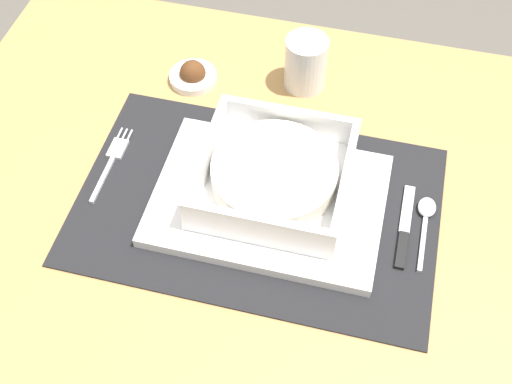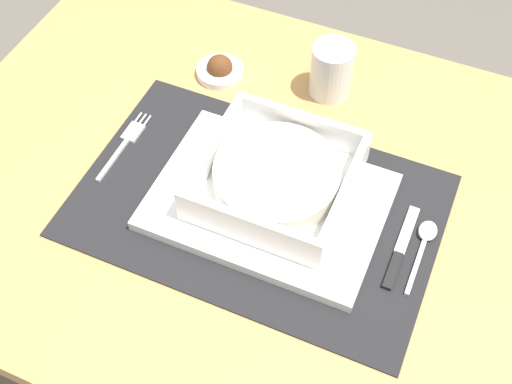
{
  "view_description": "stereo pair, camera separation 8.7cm",
  "coord_description": "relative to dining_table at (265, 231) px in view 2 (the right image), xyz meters",
  "views": [
    {
      "loc": [
        0.12,
        -0.54,
        1.44
      ],
      "look_at": [
        -0.0,
        -0.03,
        0.74
      ],
      "focal_mm": 46.66,
      "sensor_mm": 36.0,
      "label": 1
    },
    {
      "loc": [
        0.21,
        -0.51,
        1.44
      ],
      "look_at": [
        -0.0,
        -0.03,
        0.74
      ],
      "focal_mm": 46.66,
      "sensor_mm": 36.0,
      "label": 2
    }
  ],
  "objects": [
    {
      "name": "ground_plane",
      "position": [
        0.0,
        0.0,
        -0.61
      ],
      "size": [
        6.0,
        6.0,
        0.0
      ],
      "primitive_type": "plane",
      "color": "#59544C"
    },
    {
      "name": "dining_table",
      "position": [
        0.0,
        0.0,
        0.0
      ],
      "size": [
        0.98,
        0.71,
        0.71
      ],
      "color": "#B2844C",
      "rests_on": "ground"
    },
    {
      "name": "placemat",
      "position": [
        -0.0,
        -0.03,
        0.1
      ],
      "size": [
        0.48,
        0.31,
        0.0
      ],
      "primitive_type": "cube",
      "color": "black",
      "rests_on": "dining_table"
    },
    {
      "name": "serving_plate",
      "position": [
        0.01,
        -0.02,
        0.11
      ],
      "size": [
        0.3,
        0.22,
        0.02
      ],
      "primitive_type": "cube",
      "color": "white",
      "rests_on": "placemat"
    },
    {
      "name": "porridge_bowl",
      "position": [
        0.02,
        -0.01,
        0.14
      ],
      "size": [
        0.19,
        0.19,
        0.05
      ],
      "color": "white",
      "rests_on": "serving_plate"
    },
    {
      "name": "fork",
      "position": [
        -0.22,
        -0.0,
        0.11
      ],
      "size": [
        0.02,
        0.14,
        0.0
      ],
      "rotation": [
        0.0,
        0.0,
        0.01
      ],
      "color": "silver",
      "rests_on": "placemat"
    },
    {
      "name": "spoon",
      "position": [
        0.22,
        0.0,
        0.11
      ],
      "size": [
        0.02,
        0.12,
        0.01
      ],
      "rotation": [
        0.0,
        0.0,
        0.02
      ],
      "color": "silver",
      "rests_on": "placemat"
    },
    {
      "name": "butter_knife",
      "position": [
        0.2,
        -0.03,
        0.11
      ],
      "size": [
        0.01,
        0.13,
        0.01
      ],
      "rotation": [
        0.0,
        0.0,
        -0.05
      ],
      "color": "black",
      "rests_on": "placemat"
    },
    {
      "name": "drinking_glass",
      "position": [
        0.01,
        0.22,
        0.14
      ],
      "size": [
        0.06,
        0.06,
        0.08
      ],
      "color": "white",
      "rests_on": "dining_table"
    },
    {
      "name": "condiment_saucer",
      "position": [
        -0.16,
        0.18,
        0.11
      ],
      "size": [
        0.07,
        0.07,
        0.04
      ],
      "color": "white",
      "rests_on": "dining_table"
    }
  ]
}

